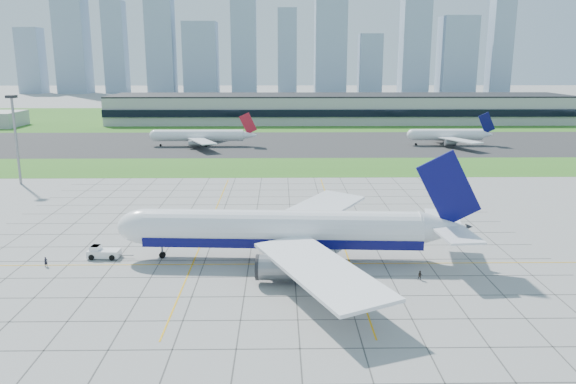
# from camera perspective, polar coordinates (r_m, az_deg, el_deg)

# --- Properties ---
(ground) EXTENTS (1400.00, 1400.00, 0.00)m
(ground) POSITION_cam_1_polar(r_m,az_deg,el_deg) (102.37, -3.95, -6.93)
(ground) COLOR #9A9A95
(ground) RESTS_ON ground
(grass_median) EXTENTS (700.00, 35.00, 0.04)m
(grass_median) POSITION_cam_1_polar(r_m,az_deg,el_deg) (189.31, -2.53, 2.54)
(grass_median) COLOR #31661D
(grass_median) RESTS_ON ground
(asphalt_taxiway) EXTENTS (700.00, 75.00, 0.04)m
(asphalt_taxiway) POSITION_cam_1_polar(r_m,az_deg,el_deg) (243.54, -2.17, 4.96)
(asphalt_taxiway) COLOR #383838
(asphalt_taxiway) RESTS_ON ground
(grass_far) EXTENTS (700.00, 145.00, 0.04)m
(grass_far) POSITION_cam_1_polar(r_m,az_deg,el_deg) (352.72, -1.78, 7.56)
(grass_far) COLOR #31661D
(grass_far) RESTS_ON ground
(apron_markings) EXTENTS (120.00, 130.00, 0.03)m
(apron_markings) POSITION_cam_1_polar(r_m,az_deg,el_deg) (112.80, -3.44, -4.98)
(apron_markings) COLOR #474744
(apron_markings) RESTS_ON ground
(terminal) EXTENTS (260.00, 43.00, 15.80)m
(terminal) POSITION_cam_1_polar(r_m,az_deg,el_deg) (328.74, 5.21, 8.47)
(terminal) COLOR #B7B7B2
(terminal) RESTS_ON ground
(light_mast) EXTENTS (2.50, 2.50, 25.60)m
(light_mast) POSITION_cam_1_polar(r_m,az_deg,el_deg) (178.78, -26.00, 5.82)
(light_mast) COLOR gray
(light_mast) RESTS_ON ground
(city_skyline) EXTENTS (523.00, 32.40, 160.00)m
(city_skyline) POSITION_cam_1_polar(r_m,az_deg,el_deg) (616.52, -2.28, 15.51)
(city_skyline) COLOR #8DA2B8
(city_skyline) RESTS_ON ground
(airliner) EXTENTS (64.71, 65.44, 20.36)m
(airliner) POSITION_cam_1_polar(r_m,az_deg,el_deg) (100.61, -0.31, -3.92)
(airliner) COLOR white
(airliner) RESTS_ON ground
(pushback_tug) EXTENTS (8.34, 3.18, 2.30)m
(pushback_tug) POSITION_cam_1_polar(r_m,az_deg,el_deg) (108.49, -18.33, -5.84)
(pushback_tug) COLOR white
(pushback_tug) RESTS_ON ground
(crew_near) EXTENTS (0.74, 0.74, 1.74)m
(crew_near) POSITION_cam_1_polar(r_m,az_deg,el_deg) (107.60, -23.38, -6.53)
(crew_near) COLOR black
(crew_near) RESTS_ON ground
(crew_far) EXTENTS (0.88, 0.74, 1.62)m
(crew_far) POSITION_cam_1_polar(r_m,az_deg,el_deg) (95.63, 13.27, -8.25)
(crew_far) COLOR #2A231C
(crew_far) RESTS_ON ground
(distant_jet_1) EXTENTS (42.47, 42.66, 14.08)m
(distant_jet_1) POSITION_cam_1_polar(r_m,az_deg,el_deg) (237.94, -8.86, 5.70)
(distant_jet_1) COLOR white
(distant_jet_1) RESTS_ON ground
(distant_jet_2) EXTENTS (34.70, 42.66, 14.08)m
(distant_jet_2) POSITION_cam_1_polar(r_m,az_deg,el_deg) (247.00, 15.99, 5.62)
(distant_jet_2) COLOR white
(distant_jet_2) RESTS_ON ground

